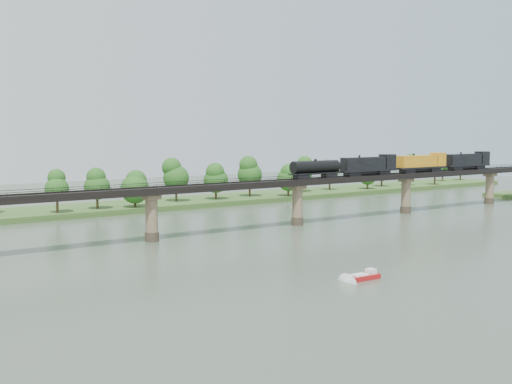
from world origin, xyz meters
TOP-DOWN VIEW (x-y plane):
  - ground at (0.00, 0.00)m, footprint 400.00×400.00m
  - far_bank at (0.00, 85.00)m, footprint 300.00×24.00m
  - bridge at (0.00, 30.00)m, footprint 236.00×30.00m
  - bridge_superstructure at (0.00, 30.00)m, footprint 220.00×4.90m
  - far_treeline at (-8.21, 80.52)m, footprint 289.06×17.54m
  - freight_train at (39.01, 30.00)m, footprint 79.50×3.10m
  - motorboat at (-29.01, -21.46)m, footprint 5.66×2.25m

SIDE VIEW (x-z plane):
  - ground at x=0.00m, z-range 0.00..0.00m
  - motorboat at x=-29.01m, z-range -0.25..1.31m
  - far_bank at x=0.00m, z-range 0.00..1.60m
  - bridge at x=0.00m, z-range -0.29..11.21m
  - far_treeline at x=-8.21m, z-range 2.03..15.63m
  - bridge_superstructure at x=0.00m, z-range 11.42..12.17m
  - freight_train at x=39.01m, z-range 11.38..16.85m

